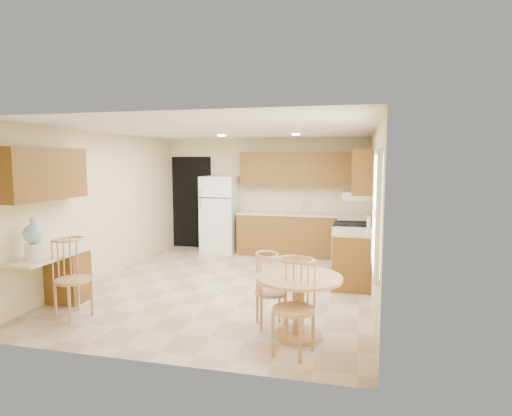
% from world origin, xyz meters
% --- Properties ---
extents(floor, '(5.50, 5.50, 0.00)m').
position_xyz_m(floor, '(0.00, 0.00, 0.00)').
color(floor, tan).
rests_on(floor, ground).
extents(ceiling, '(4.50, 5.50, 0.02)m').
position_xyz_m(ceiling, '(0.00, 0.00, 2.50)').
color(ceiling, white).
rests_on(ceiling, wall_back).
extents(wall_back, '(4.50, 0.02, 2.50)m').
position_xyz_m(wall_back, '(0.00, 2.75, 1.25)').
color(wall_back, beige).
rests_on(wall_back, floor).
extents(wall_front, '(4.50, 0.02, 2.50)m').
position_xyz_m(wall_front, '(0.00, -2.75, 1.25)').
color(wall_front, beige).
rests_on(wall_front, floor).
extents(wall_left, '(0.02, 5.50, 2.50)m').
position_xyz_m(wall_left, '(-2.25, 0.00, 1.25)').
color(wall_left, beige).
rests_on(wall_left, floor).
extents(wall_right, '(0.02, 5.50, 2.50)m').
position_xyz_m(wall_right, '(2.25, 0.00, 1.25)').
color(wall_right, beige).
rests_on(wall_right, floor).
extents(doorway, '(0.90, 0.02, 2.10)m').
position_xyz_m(doorway, '(-1.75, 2.73, 1.05)').
color(doorway, black).
rests_on(doorway, floor).
extents(base_cab_back, '(2.75, 0.60, 0.87)m').
position_xyz_m(base_cab_back, '(0.88, 2.45, 0.43)').
color(base_cab_back, brown).
rests_on(base_cab_back, floor).
extents(counter_back, '(2.75, 0.63, 0.04)m').
position_xyz_m(counter_back, '(0.88, 2.45, 0.89)').
color(counter_back, beige).
rests_on(counter_back, base_cab_back).
extents(base_cab_right_a, '(0.60, 0.59, 0.87)m').
position_xyz_m(base_cab_right_a, '(1.95, 1.85, 0.43)').
color(base_cab_right_a, brown).
rests_on(base_cab_right_a, floor).
extents(counter_right_a, '(0.63, 0.59, 0.04)m').
position_xyz_m(counter_right_a, '(1.95, 1.85, 0.89)').
color(counter_right_a, beige).
rests_on(counter_right_a, base_cab_right_a).
extents(base_cab_right_b, '(0.60, 0.80, 0.87)m').
position_xyz_m(base_cab_right_b, '(1.95, 0.40, 0.43)').
color(base_cab_right_b, brown).
rests_on(base_cab_right_b, floor).
extents(counter_right_b, '(0.63, 0.80, 0.04)m').
position_xyz_m(counter_right_b, '(1.95, 0.40, 0.89)').
color(counter_right_b, beige).
rests_on(counter_right_b, base_cab_right_b).
extents(upper_cab_back, '(2.75, 0.33, 0.70)m').
position_xyz_m(upper_cab_back, '(0.88, 2.58, 1.85)').
color(upper_cab_back, brown).
rests_on(upper_cab_back, wall_back).
extents(upper_cab_right, '(0.33, 2.42, 0.70)m').
position_xyz_m(upper_cab_right, '(2.08, 1.21, 1.85)').
color(upper_cab_right, brown).
rests_on(upper_cab_right, wall_right).
extents(upper_cab_left, '(0.33, 1.40, 0.70)m').
position_xyz_m(upper_cab_left, '(-2.08, -1.60, 1.85)').
color(upper_cab_left, brown).
rests_on(upper_cab_left, wall_left).
extents(sink, '(0.78, 0.44, 0.01)m').
position_xyz_m(sink, '(0.85, 2.45, 0.91)').
color(sink, silver).
rests_on(sink, counter_back).
extents(range_hood, '(0.50, 0.76, 0.14)m').
position_xyz_m(range_hood, '(2.00, 1.18, 1.42)').
color(range_hood, silver).
rests_on(range_hood, upper_cab_right).
extents(desk_pedestal, '(0.48, 0.42, 0.72)m').
position_xyz_m(desk_pedestal, '(-2.00, -1.32, 0.36)').
color(desk_pedestal, brown).
rests_on(desk_pedestal, floor).
extents(desk_top, '(0.50, 1.20, 0.04)m').
position_xyz_m(desk_top, '(-2.00, -1.70, 0.75)').
color(desk_top, beige).
rests_on(desk_top, desk_pedestal).
extents(window, '(0.06, 1.12, 1.30)m').
position_xyz_m(window, '(2.23, -1.85, 1.50)').
color(window, white).
rests_on(window, wall_right).
extents(can_light_a, '(0.14, 0.14, 0.02)m').
position_xyz_m(can_light_a, '(-0.50, 1.20, 2.48)').
color(can_light_a, white).
rests_on(can_light_a, ceiling).
extents(can_light_b, '(0.14, 0.14, 0.02)m').
position_xyz_m(can_light_b, '(0.90, 1.20, 2.48)').
color(can_light_b, white).
rests_on(can_light_b, ceiling).
extents(refrigerator, '(0.74, 0.72, 1.67)m').
position_xyz_m(refrigerator, '(-0.95, 2.40, 0.84)').
color(refrigerator, white).
rests_on(refrigerator, floor).
extents(stove, '(0.65, 0.76, 1.09)m').
position_xyz_m(stove, '(1.92, 1.18, 0.47)').
color(stove, white).
rests_on(stove, floor).
extents(dining_table, '(0.98, 0.98, 0.73)m').
position_xyz_m(dining_table, '(1.40, -1.79, 0.48)').
color(dining_table, tan).
rests_on(dining_table, floor).
extents(chair_table_a, '(0.40, 0.52, 0.91)m').
position_xyz_m(chair_table_a, '(1.02, -1.63, 0.55)').
color(chair_table_a, tan).
rests_on(chair_table_a, floor).
extents(chair_table_b, '(0.44, 0.48, 1.00)m').
position_xyz_m(chair_table_b, '(1.40, -2.30, 0.61)').
color(chair_table_b, tan).
rests_on(chair_table_b, floor).
extents(chair_desk, '(0.45, 0.58, 1.02)m').
position_xyz_m(chair_desk, '(-1.55, -1.91, 0.62)').
color(chair_desk, tan).
rests_on(chair_desk, floor).
extents(water_crock, '(0.25, 0.25, 0.53)m').
position_xyz_m(water_crock, '(-2.00, -1.94, 1.01)').
color(water_crock, white).
rests_on(water_crock, desk_top).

